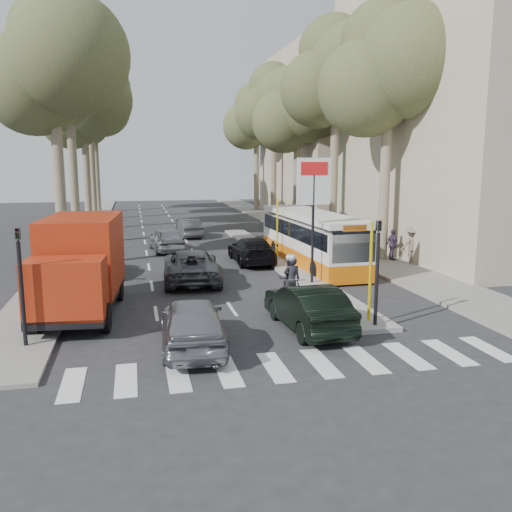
{
  "coord_description": "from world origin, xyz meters",
  "views": [
    {
      "loc": [
        -4.34,
        -17.35,
        5.46
      ],
      "look_at": [
        0.5,
        4.09,
        1.6
      ],
      "focal_mm": 38.0,
      "sensor_mm": 36.0,
      "label": 1
    }
  ],
  "objects_px": {
    "silver_hatchback": "(193,323)",
    "dark_hatchback": "(308,307)",
    "red_truck": "(81,264)",
    "motorcycle": "(291,280)",
    "city_bus": "(312,237)"
  },
  "relations": [
    {
      "from": "dark_hatchback",
      "to": "city_bus",
      "type": "xyz_separation_m",
      "value": [
        3.72,
        10.75,
        0.73
      ]
    },
    {
      "from": "motorcycle",
      "to": "city_bus",
      "type": "bearing_deg",
      "value": 67.24
    },
    {
      "from": "dark_hatchback",
      "to": "city_bus",
      "type": "height_order",
      "value": "city_bus"
    },
    {
      "from": "dark_hatchback",
      "to": "motorcycle",
      "type": "xyz_separation_m",
      "value": [
        0.42,
        3.44,
        0.14
      ]
    },
    {
      "from": "silver_hatchback",
      "to": "dark_hatchback",
      "type": "bearing_deg",
      "value": -162.72
    },
    {
      "from": "city_bus",
      "to": "motorcycle",
      "type": "relative_size",
      "value": 4.68
    },
    {
      "from": "red_truck",
      "to": "motorcycle",
      "type": "bearing_deg",
      "value": 3.39
    },
    {
      "from": "silver_hatchback",
      "to": "city_bus",
      "type": "relative_size",
      "value": 0.42
    },
    {
      "from": "silver_hatchback",
      "to": "motorcycle",
      "type": "xyz_separation_m",
      "value": [
        4.29,
        4.44,
        0.11
      ]
    },
    {
      "from": "dark_hatchback",
      "to": "city_bus",
      "type": "relative_size",
      "value": 0.42
    },
    {
      "from": "silver_hatchback",
      "to": "dark_hatchback",
      "type": "relative_size",
      "value": 1.0
    },
    {
      "from": "red_truck",
      "to": "city_bus",
      "type": "distance_m",
      "value": 13.2
    },
    {
      "from": "red_truck",
      "to": "motorcycle",
      "type": "distance_m",
      "value": 7.85
    },
    {
      "from": "silver_hatchback",
      "to": "dark_hatchback",
      "type": "xyz_separation_m",
      "value": [
        3.87,
        1.0,
        -0.03
      ]
    },
    {
      "from": "red_truck",
      "to": "dark_hatchback",
      "type": "bearing_deg",
      "value": -21.46
    }
  ]
}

